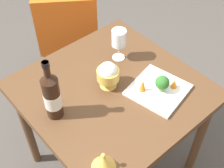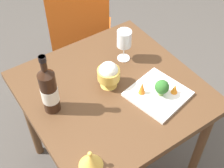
% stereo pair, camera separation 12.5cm
% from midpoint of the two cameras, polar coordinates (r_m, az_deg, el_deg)
% --- Properties ---
extents(ground_plane, '(8.00, 8.00, 0.00)m').
position_cam_midpoint_polar(ground_plane, '(2.12, 1.74, -14.42)').
color(ground_plane, '#4C4742').
extents(dining_table, '(0.83, 0.83, 0.73)m').
position_cam_midpoint_polar(dining_table, '(1.60, 2.25, -3.17)').
color(dining_table, brown).
rests_on(dining_table, ground_plane).
extents(chair_by_wall, '(0.56, 0.56, 0.85)m').
position_cam_midpoint_polar(chair_by_wall, '(2.21, -4.04, 9.42)').
color(chair_by_wall, orange).
rests_on(chair_by_wall, ground_plane).
extents(wine_bottle, '(0.08, 0.08, 0.32)m').
position_cam_midpoint_polar(wine_bottle, '(1.36, -8.92, -1.22)').
color(wine_bottle, black).
rests_on(wine_bottle, dining_table).
extents(wine_glass, '(0.08, 0.08, 0.18)m').
position_cam_midpoint_polar(wine_glass, '(1.60, 4.51, 8.07)').
color(wine_glass, white).
rests_on(wine_glass, dining_table).
extents(rice_bowl, '(0.11, 0.11, 0.14)m').
position_cam_midpoint_polar(rice_bowl, '(1.49, 1.76, 1.71)').
color(rice_bowl, gold).
rests_on(rice_bowl, dining_table).
extents(rice_bowl_lid, '(0.10, 0.10, 0.09)m').
position_cam_midpoint_polar(rice_bowl_lid, '(1.25, -1.01, -13.91)').
color(rice_bowl_lid, gold).
rests_on(rice_bowl_lid, dining_table).
extents(serving_plate, '(0.30, 0.30, 0.02)m').
position_cam_midpoint_polar(serving_plate, '(1.51, 10.77, -1.91)').
color(serving_plate, white).
rests_on(serving_plate, dining_table).
extents(broccoli_floret, '(0.07, 0.07, 0.09)m').
position_cam_midpoint_polar(broccoli_floret, '(1.47, 11.56, -0.69)').
color(broccoli_floret, '#729E4C').
rests_on(broccoli_floret, serving_plate).
extents(carrot_garnish_left, '(0.03, 0.03, 0.05)m').
position_cam_midpoint_polar(carrot_garnish_left, '(1.51, 13.77, -0.96)').
color(carrot_garnish_left, orange).
rests_on(carrot_garnish_left, serving_plate).
extents(carrot_garnish_right, '(0.03, 0.03, 0.07)m').
position_cam_midpoint_polar(carrot_garnish_right, '(1.47, 7.96, -0.83)').
color(carrot_garnish_right, orange).
rests_on(carrot_garnish_right, serving_plate).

